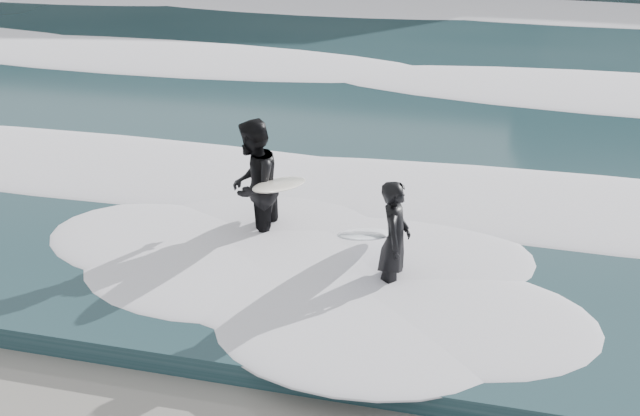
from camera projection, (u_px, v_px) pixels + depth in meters
The scene contains 5 objects.
foam_near at pixel (357, 167), 14.22m from camera, with size 60.00×3.20×0.20m, color white.
foam_mid at pixel (413, 68), 20.39m from camera, with size 60.00×4.00×0.24m, color white.
foam_far at pixel (449, 3), 28.31m from camera, with size 60.00×4.80×0.30m, color white.
surfer_left at pixel (388, 240), 10.61m from camera, with size 0.96×2.06×1.71m.
surfer_right at pixel (255, 186), 11.84m from camera, with size 1.11×2.04×2.04m.
Camera 1 is at (2.61, -3.99, 5.66)m, focal length 45.00 mm.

